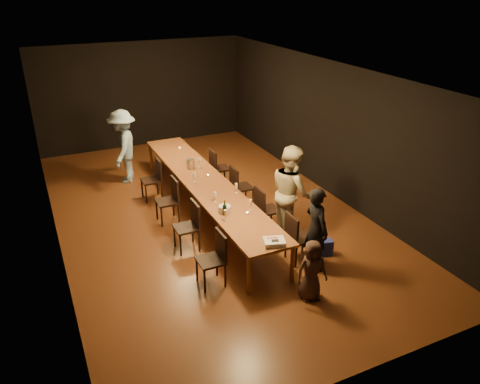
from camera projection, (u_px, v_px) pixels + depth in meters
name	position (u px, v px, depth m)	size (l,w,h in m)	color
ground	(206.00, 213.00, 10.07)	(10.00, 10.00, 0.00)	#472711
room_shell	(203.00, 119.00, 9.19)	(6.04, 10.04, 3.02)	black
table	(205.00, 183.00, 9.77)	(0.90, 6.00, 0.75)	brown
chair_right_0	(300.00, 237.00, 8.23)	(0.42, 0.42, 0.93)	black
chair_right_1	(268.00, 209.00, 9.21)	(0.42, 0.42, 0.93)	black
chair_right_2	(242.00, 186.00, 10.20)	(0.42, 0.42, 0.93)	black
chair_right_3	(221.00, 168.00, 11.18)	(0.42, 0.42, 0.93)	black
chair_left_0	(211.00, 260.00, 7.57)	(0.42, 0.42, 0.93)	black
chair_left_1	(186.00, 227.00, 8.56)	(0.42, 0.42, 0.93)	black
chair_left_2	(167.00, 201.00, 9.54)	(0.42, 0.42, 0.93)	black
chair_left_3	(151.00, 180.00, 10.53)	(0.42, 0.42, 0.93)	black
woman_birthday	(316.00, 229.00, 7.90)	(0.55, 0.36, 1.52)	black
woman_tan	(291.00, 192.00, 8.85)	(0.90, 0.70, 1.84)	#C3B792
man_blue	(124.00, 147.00, 11.25)	(1.16, 0.67, 1.80)	#7EA3C3
child	(312.00, 270.00, 7.23)	(0.50, 0.32, 1.02)	#3D2922
gift_bag_red	(316.00, 248.00, 8.49)	(0.24, 0.13, 0.29)	red
gift_bag_blue	(325.00, 248.00, 8.50)	(0.25, 0.16, 0.31)	#293BB5
birthday_cake	(274.00, 242.00, 7.46)	(0.40, 0.36, 0.08)	white
plate_stack	(225.00, 209.00, 8.45)	(0.22, 0.22, 0.13)	silver
champagne_bottle	(225.00, 207.00, 8.32)	(0.07, 0.07, 0.30)	black
ice_bucket	(191.00, 164.00, 10.38)	(0.18, 0.18, 0.20)	#B4B4B9
wineglass_0	(225.00, 215.00, 8.14)	(0.06, 0.06, 0.21)	beige
wineglass_1	(251.00, 205.00, 8.52)	(0.06, 0.06, 0.21)	beige
wineglass_2	(215.00, 197.00, 8.82)	(0.06, 0.06, 0.21)	silver
wineglass_3	(236.00, 188.00, 9.18)	(0.06, 0.06, 0.21)	beige
wineglass_4	(195.00, 177.00, 9.67)	(0.06, 0.06, 0.21)	silver
wineglass_5	(200.00, 163.00, 10.41)	(0.06, 0.06, 0.21)	silver
tealight_near	(247.00, 213.00, 8.41)	(0.05, 0.05, 0.03)	#B2B7B2
tealight_mid	(208.00, 176.00, 9.98)	(0.05, 0.05, 0.03)	#B2B7B2
tealight_far	(180.00, 148.00, 11.54)	(0.05, 0.05, 0.03)	#B2B7B2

